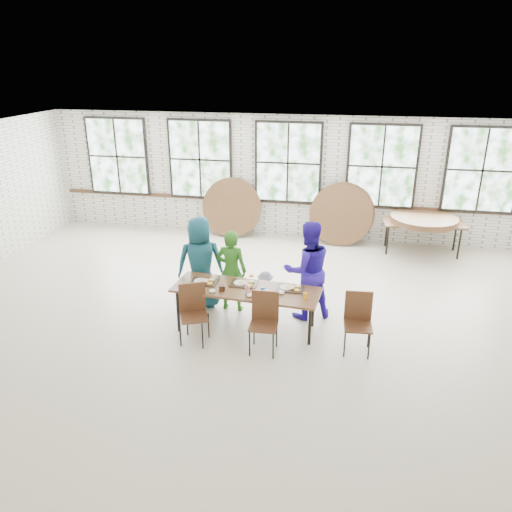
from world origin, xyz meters
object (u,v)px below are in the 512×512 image
Objects in this scene: dining_table at (246,291)px; storage_table at (423,224)px; chair_near_right at (264,316)px; chair_near_left at (193,308)px.

storage_table is at bearing 57.27° from dining_table.
storage_table is at bearing 57.25° from chair_near_right.
dining_table is 5.31m from storage_table.
chair_near_left is 1.16m from chair_near_right.
chair_near_left reaches higher than storage_table.
dining_table is at bearing -132.77° from storage_table.
chair_near_left and chair_near_right have the same top height.
dining_table is 0.68m from chair_near_right.
chair_near_right is (0.40, -0.54, -0.13)m from dining_table.
chair_near_right is at bearing -48.50° from dining_table.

